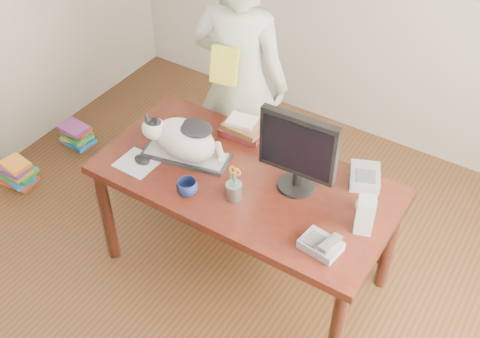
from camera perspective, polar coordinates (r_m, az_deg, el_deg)
name	(u,v)px	position (r m, az deg, el deg)	size (l,w,h in m)	color
room	(166,153)	(2.41, -7.06, 1.54)	(4.50, 4.50, 4.50)	black
desk	(253,189)	(3.32, 1.20, -1.95)	(1.60, 0.80, 0.75)	black
keyboard	(186,155)	(3.30, -5.11, 1.30)	(0.50, 0.28, 0.03)	black
cat	(182,138)	(3.22, -5.49, 2.98)	(0.46, 0.31, 0.27)	silver
monitor	(298,150)	(2.95, 5.53, 1.81)	(0.41, 0.21, 0.46)	black
pen_cup	(234,189)	(3.02, -0.56, -1.94)	(0.09, 0.09, 0.21)	gray
mousepad	(137,163)	(3.30, -9.72, 0.57)	(0.21, 0.19, 0.00)	#B8BDC5
mouse	(142,159)	(3.29, -9.27, 0.90)	(0.10, 0.06, 0.04)	black
coffee_mug	(187,188)	(3.06, -5.03, -1.77)	(0.11, 0.11, 0.09)	black
phone	(322,245)	(2.83, 7.76, -7.13)	(0.20, 0.16, 0.08)	slate
speaker	(365,215)	(2.91, 11.77, -4.26)	(0.11, 0.12, 0.19)	#A9AAAC
baseball	(363,205)	(3.03, 11.56, -3.34)	(0.07, 0.07, 0.07)	silver
book_stack	(244,128)	(3.43, 0.36, 3.93)	(0.26, 0.20, 0.09)	#461214
calculator	(365,177)	(3.20, 11.76, -0.72)	(0.22, 0.25, 0.06)	slate
person	(240,83)	(3.72, 0.03, 8.17)	(0.61, 0.40, 1.67)	white
held_book	(224,66)	(3.49, -1.49, 9.78)	(0.17, 0.12, 0.22)	yellow
book_pile_a	(17,173)	(4.47, -20.39, -0.33)	(0.27, 0.22, 0.18)	#B03519
book_pile_b	(77,135)	(4.70, -15.24, 3.17)	(0.26, 0.20, 0.15)	#1B62A7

